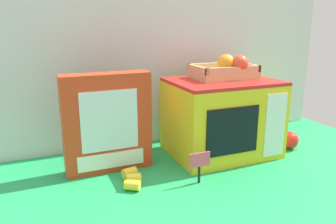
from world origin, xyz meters
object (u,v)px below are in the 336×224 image
object	(u,v)px
loose_toy_banana	(132,179)
loose_toy_apple	(289,140)
food_groups_crate	(227,70)
cookie_set_box	(107,123)
toy_microwave	(221,117)
price_sign	(200,163)

from	to	relation	value
loose_toy_banana	loose_toy_apple	distance (m)	0.66
food_groups_crate	cookie_set_box	bearing A→B (deg)	-179.41
food_groups_crate	loose_toy_apple	size ratio (longest dim) A/B	3.22
cookie_set_box	loose_toy_apple	distance (m)	0.72
loose_toy_apple	toy_microwave	bearing A→B (deg)	165.29
loose_toy_banana	toy_microwave	bearing A→B (deg)	16.89
food_groups_crate	loose_toy_banana	world-z (taller)	food_groups_crate
loose_toy_apple	price_sign	bearing A→B (deg)	-165.04
toy_microwave	price_sign	world-z (taller)	toy_microwave
cookie_set_box	loose_toy_banana	size ratio (longest dim) A/B	2.50
toy_microwave	price_sign	distance (m)	0.28
cookie_set_box	loose_toy_banana	world-z (taller)	cookie_set_box
toy_microwave	food_groups_crate	bearing A→B (deg)	35.14
cookie_set_box	loose_toy_apple	bearing A→B (deg)	-6.91
food_groups_crate	price_sign	world-z (taller)	food_groups_crate
food_groups_crate	loose_toy_apple	world-z (taller)	food_groups_crate
price_sign	loose_toy_apple	bearing A→B (deg)	14.96
food_groups_crate	loose_toy_apple	distance (m)	0.38
food_groups_crate	cookie_set_box	xyz separation A→B (m)	(-0.45, -0.00, -0.15)
loose_toy_apple	loose_toy_banana	bearing A→B (deg)	-175.97
toy_microwave	food_groups_crate	size ratio (longest dim) A/B	1.68
food_groups_crate	cookie_set_box	distance (m)	0.48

